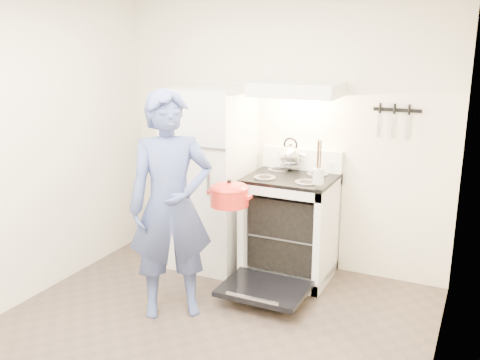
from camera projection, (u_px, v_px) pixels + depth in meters
name	position (u px, v px, depth m)	size (l,w,h in m)	color
floor	(186.00, 350.00, 3.79)	(3.60, 3.60, 0.00)	#4B3C32
back_wall	(281.00, 135.00, 5.04)	(3.20, 0.02, 2.50)	beige
refrigerator	(210.00, 178.00, 5.08)	(0.70, 0.70, 1.70)	white
stove_body	(290.00, 228.00, 4.87)	(0.76, 0.65, 0.92)	white
cooktop	(291.00, 178.00, 4.74)	(0.76, 0.65, 0.03)	black
backsplash	(302.00, 159.00, 4.96)	(0.76, 0.07, 0.20)	white
oven_door	(264.00, 289.00, 4.43)	(0.70, 0.54, 0.04)	black
oven_rack	(290.00, 230.00, 4.87)	(0.60, 0.52, 0.01)	slate
range_hood	(297.00, 89.00, 4.61)	(0.76, 0.50, 0.12)	white
knife_strip	(397.00, 110.00, 4.51)	(0.40, 0.02, 0.03)	black
pizza_stone	(294.00, 230.00, 4.85)	(0.32, 0.32, 0.02)	#86674F
tea_kettle	(290.00, 154.00, 4.93)	(0.25, 0.21, 0.30)	silver
utensil_jar	(318.00, 176.00, 4.37)	(0.09, 0.09, 0.13)	silver
person	(171.00, 206.00, 4.10)	(0.65, 0.43, 1.78)	#334280
dutch_oven	(229.00, 197.00, 4.30)	(0.38, 0.31, 0.24)	red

